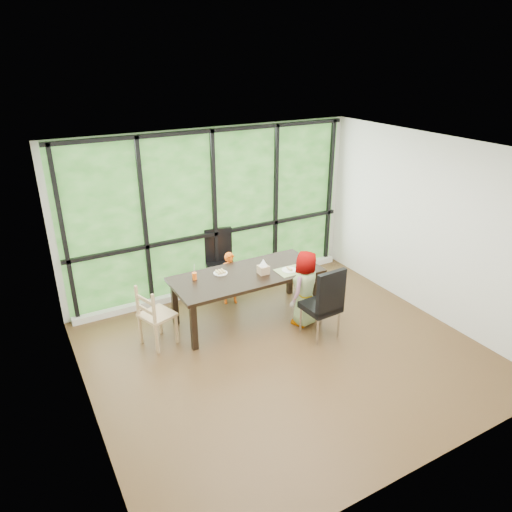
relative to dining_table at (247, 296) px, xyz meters
name	(u,v)px	position (x,y,z in m)	size (l,w,h in m)	color
ground	(286,353)	(0.02, -1.06, -0.38)	(5.00, 5.00, 0.00)	black
back_wall	(213,212)	(0.02, 1.19, 0.98)	(5.00, 5.00, 0.00)	silver
foliage_backdrop	(214,213)	(0.02, 1.17, 0.98)	(4.80, 0.02, 2.65)	#1F4917
window_mullions	(215,213)	(0.02, 1.13, 0.98)	(4.80, 0.06, 2.65)	black
window_sill	(218,286)	(0.02, 1.09, -0.33)	(4.80, 0.12, 0.10)	silver
dining_table	(247,296)	(0.00, 0.00, 0.00)	(2.21, 0.94, 0.75)	black
chair_window_leather	(221,263)	(0.02, 0.95, 0.17)	(0.46, 0.46, 1.08)	black
chair_interior_leather	(321,302)	(0.68, -0.91, 0.17)	(0.46, 0.46, 1.08)	black
chair_end_beech	(157,315)	(-1.38, 0.01, 0.08)	(0.42, 0.40, 0.90)	#A17E54
child_toddler	(230,278)	(0.00, 0.56, 0.06)	(0.32, 0.21, 0.87)	#DC4E09
child_older	(303,289)	(0.65, -0.53, 0.20)	(0.56, 0.37, 1.15)	slate
placemat	(291,271)	(0.62, -0.24, 0.38)	(0.43, 0.32, 0.01)	tan
plate_far	(220,273)	(-0.33, 0.19, 0.38)	(0.21, 0.21, 0.01)	white
plate_near	(289,270)	(0.60, -0.22, 0.38)	(0.23, 0.23, 0.01)	white
orange_cup	(194,276)	(-0.74, 0.20, 0.43)	(0.07, 0.07, 0.11)	orange
green_cup	(309,264)	(0.92, -0.26, 0.43)	(0.07, 0.07, 0.11)	green
white_mug	(301,257)	(1.00, 0.06, 0.41)	(0.07, 0.07, 0.07)	white
tissue_box	(263,270)	(0.21, -0.11, 0.44)	(0.14, 0.14, 0.12)	tan
crepe_rolls_far	(220,272)	(-0.33, 0.19, 0.41)	(0.15, 0.12, 0.04)	tan
crepe_rolls_near	(289,269)	(0.60, -0.22, 0.41)	(0.05, 0.12, 0.04)	tan
straw_white	(194,270)	(-0.74, 0.20, 0.52)	(0.01, 0.01, 0.20)	white
straw_pink	(309,258)	(0.92, -0.26, 0.52)	(0.01, 0.01, 0.20)	pink
tissue	(263,262)	(0.21, -0.11, 0.55)	(0.12, 0.12, 0.11)	white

